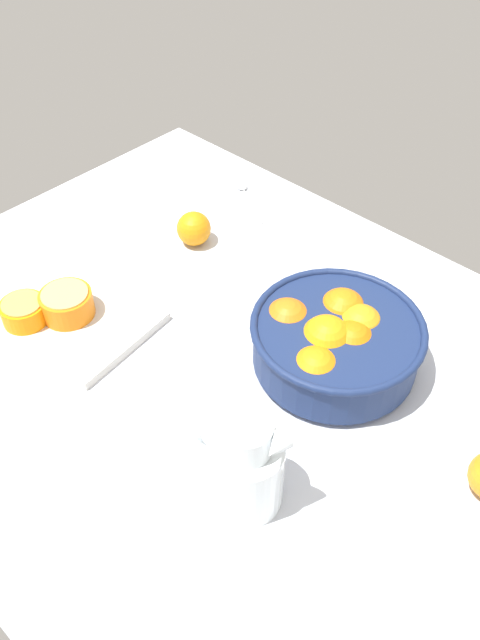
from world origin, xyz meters
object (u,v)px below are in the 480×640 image
(orange_half_2, at_px, (66,304))
(loose_orange_2, at_px, (194,229))
(fruit_bowl, at_px, (334,341))
(orange_half_1, at_px, (24,311))
(juice_pitcher, at_px, (246,472))
(cutting_board, at_px, (69,313))
(orange_half_0, at_px, (67,304))
(spoon, at_px, (247,195))

(orange_half_2, xyz_separation_m, loose_orange_2, (0.00, 0.29, 0.00))
(fruit_bowl, distance_m, orange_half_1, 0.51)
(juice_pitcher, xyz_separation_m, cutting_board, (-0.45, 0.05, -0.05))
(orange_half_1, bearing_deg, fruit_bowl, 33.66)
(orange_half_1, distance_m, loose_orange_2, 0.35)
(juice_pitcher, height_order, orange_half_1, juice_pitcher)
(orange_half_0, relative_size, spoon, 0.62)
(cutting_board, height_order, orange_half_0, orange_half_0)
(orange_half_2, height_order, spoon, orange_half_2)
(fruit_bowl, height_order, orange_half_0, fruit_bowl)
(orange_half_2, bearing_deg, loose_orange_2, 89.11)
(orange_half_1, height_order, loose_orange_2, loose_orange_2)
(loose_orange_2, distance_m, spoon, 0.19)
(orange_half_0, height_order, orange_half_1, orange_half_0)
(fruit_bowl, xyz_separation_m, loose_orange_2, (-0.38, 0.07, -0.02))
(juice_pitcher, xyz_separation_m, spoon, (-0.48, 0.52, -0.05))
(fruit_bowl, xyz_separation_m, spoon, (-0.42, 0.25, -0.05))
(orange_half_0, relative_size, orange_half_1, 1.16)
(cutting_board, distance_m, loose_orange_2, 0.29)
(juice_pitcher, height_order, cutting_board, juice_pitcher)
(orange_half_2, bearing_deg, orange_half_0, -15.09)
(orange_half_1, xyz_separation_m, loose_orange_2, (0.04, 0.35, -0.00))
(spoon, bearing_deg, orange_half_2, -86.57)
(fruit_bowl, height_order, juice_pitcher, juice_pitcher)
(orange_half_2, height_order, loose_orange_2, loose_orange_2)
(fruit_bowl, relative_size, orange_half_2, 3.81)
(orange_half_2, relative_size, loose_orange_2, 1.07)
(fruit_bowl, distance_m, juice_pitcher, 0.27)
(juice_pitcher, relative_size, orange_half_0, 1.86)
(orange_half_1, xyz_separation_m, spoon, (0.00, 0.53, -0.03))
(loose_orange_2, bearing_deg, orange_half_0, -89.48)
(spoon, bearing_deg, orange_half_1, -90.39)
(orange_half_0, bearing_deg, orange_half_1, -124.33)
(loose_orange_2, bearing_deg, cutting_board, -91.29)
(orange_half_0, distance_m, orange_half_1, 0.07)
(fruit_bowl, relative_size, juice_pitcher, 1.64)
(fruit_bowl, xyz_separation_m, orange_half_2, (-0.39, -0.22, -0.02))
(fruit_bowl, xyz_separation_m, juice_pitcher, (0.06, -0.26, 0.01))
(fruit_bowl, bearing_deg, orange_half_0, -149.74)
(orange_half_0, bearing_deg, loose_orange_2, 90.52)
(orange_half_1, relative_size, spoon, 0.53)
(fruit_bowl, distance_m, cutting_board, 0.45)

